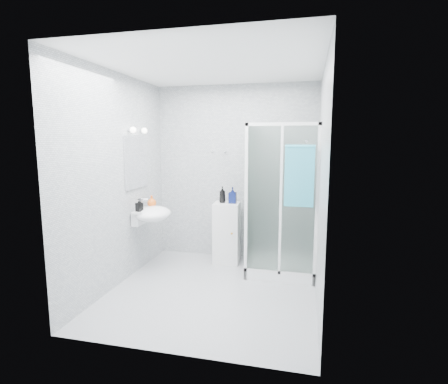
% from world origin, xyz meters
% --- Properties ---
extents(room, '(2.40, 2.60, 2.60)m').
position_xyz_m(room, '(0.00, 0.00, 1.30)').
color(room, silver).
rests_on(room, ground).
extents(shower_enclosure, '(0.90, 0.95, 2.00)m').
position_xyz_m(shower_enclosure, '(0.67, 0.77, 0.45)').
color(shower_enclosure, white).
rests_on(shower_enclosure, ground).
extents(wall_basin, '(0.46, 0.56, 0.35)m').
position_xyz_m(wall_basin, '(-0.99, 0.45, 0.80)').
color(wall_basin, white).
rests_on(wall_basin, ground).
extents(mirror, '(0.02, 0.60, 0.70)m').
position_xyz_m(mirror, '(-1.19, 0.45, 1.50)').
color(mirror, white).
rests_on(mirror, room).
extents(vanity_lights, '(0.10, 0.40, 0.08)m').
position_xyz_m(vanity_lights, '(-1.14, 0.45, 1.92)').
color(vanity_lights, silver).
rests_on(vanity_lights, room).
extents(wall_hooks, '(0.23, 0.06, 0.03)m').
position_xyz_m(wall_hooks, '(-0.25, 1.26, 1.62)').
color(wall_hooks, silver).
rests_on(wall_hooks, room).
extents(storage_cabinet, '(0.39, 0.41, 0.89)m').
position_xyz_m(storage_cabinet, '(-0.07, 1.02, 0.45)').
color(storage_cabinet, white).
rests_on(storage_cabinet, ground).
extents(hand_towel, '(0.35, 0.05, 0.74)m').
position_xyz_m(hand_towel, '(0.96, 0.36, 1.39)').
color(hand_towel, teal).
rests_on(hand_towel, shower_enclosure).
extents(shampoo_bottle_a, '(0.11, 0.11, 0.24)m').
position_xyz_m(shampoo_bottle_a, '(-0.13, 1.01, 1.01)').
color(shampoo_bottle_a, black).
rests_on(shampoo_bottle_a, storage_cabinet).
extents(shampoo_bottle_b, '(0.11, 0.11, 0.23)m').
position_xyz_m(shampoo_bottle_b, '(0.02, 1.02, 1.01)').
color(shampoo_bottle_b, '#0C164A').
rests_on(shampoo_bottle_b, storage_cabinet).
extents(soap_dispenser_orange, '(0.15, 0.15, 0.16)m').
position_xyz_m(soap_dispenser_orange, '(-1.06, 0.62, 0.94)').
color(soap_dispenser_orange, orange).
rests_on(soap_dispenser_orange, wall_basin).
extents(soap_dispenser_black, '(0.10, 0.10, 0.17)m').
position_xyz_m(soap_dispenser_black, '(-1.08, 0.28, 0.95)').
color(soap_dispenser_black, black).
rests_on(soap_dispenser_black, wall_basin).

